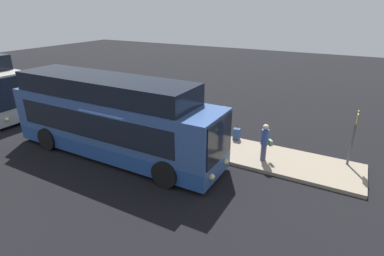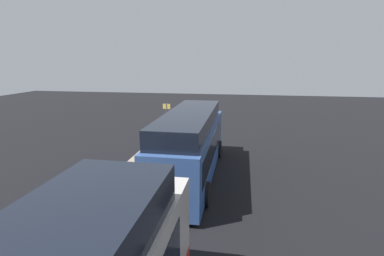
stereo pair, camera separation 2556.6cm
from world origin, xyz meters
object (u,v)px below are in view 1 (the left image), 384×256
Objects in this scene: bus_lead at (112,121)px; trash_bin at (117,124)px; passenger_waiting at (189,130)px; suitcase at (237,134)px; passenger_boarding at (223,122)px; passenger_with_bags at (265,141)px; sign_post at (354,132)px.

bus_lead is 2.92m from trash_bin.
suitcase is (1.77, 1.84, -0.56)m from passenger_waiting.
suitcase is (0.57, 0.51, -0.72)m from passenger_boarding.
passenger_boarding is 2.21× the size of suitcase.
passenger_with_bags is 2.62× the size of trash_bin.
passenger_with_bags is (3.62, 0.33, 0.07)m from passenger_waiting.
suitcase is (-1.85, 1.51, -0.63)m from passenger_with_bags.
passenger_with_bags is 3.65m from sign_post.
trash_bin is (-4.55, -0.09, -0.53)m from passenger_waiting.
sign_post reaches higher than passenger_boarding.
passenger_waiting is 1.89× the size of suitcase.
sign_post is (9.79, 3.86, 0.03)m from bus_lead.
passenger_with_bags reaches higher than passenger_waiting.
passenger_boarding is (4.04, 3.48, -0.47)m from bus_lead.
passenger_waiting is at bearing -133.92° from suitcase.
suitcase is 6.61m from trash_bin.
passenger_boarding is 1.05m from suitcase.
passenger_with_bags is (2.42, -1.00, -0.09)m from passenger_boarding.
bus_lead is 10.52m from sign_post.
passenger_with_bags is at bearing -39.12° from suitcase.
passenger_boarding is 1.80m from passenger_waiting.
bus_lead reaches higher than sign_post.
passenger_waiting reaches higher than suitcase.
sign_post is at bearing 72.35° from passenger_with_bags.
bus_lead is 5.76× the size of passenger_boarding.
passenger_waiting is at bearing -166.14° from sign_post.
sign_post is at bearing 43.58° from passenger_waiting.
bus_lead is at bearing -158.48° from sign_post.
passenger_waiting is at bearing 37.06° from bus_lead.
passenger_boarding is at bearing 77.70° from passenger_waiting.
trash_bin is at bearing -163.02° from suitcase.
sign_post is (5.75, 0.38, 0.49)m from passenger_boarding.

